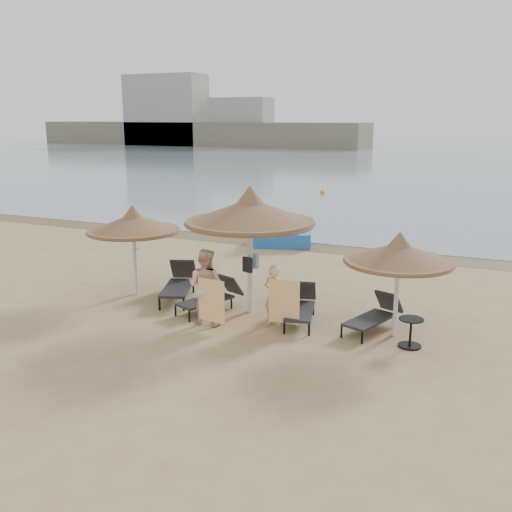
{
  "coord_description": "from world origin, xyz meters",
  "views": [
    {
      "loc": [
        6.27,
        -11.23,
        4.94
      ],
      "look_at": [
        0.7,
        1.2,
        1.6
      ],
      "focal_mm": 40.0,
      "sensor_mm": 36.0,
      "label": 1
    }
  ],
  "objects_px": {
    "lounger_near_right": "(301,305)",
    "side_table": "(410,333)",
    "palapa_center": "(250,212)",
    "lounger_far_right": "(375,314)",
    "palapa_right": "(399,253)",
    "palapa_left": "(133,224)",
    "person_right": "(274,291)",
    "lounger_far_left": "(179,282)",
    "lounger_near_left": "(213,296)",
    "pedal_boat": "(281,236)",
    "person_left": "(205,280)"
  },
  "relations": [
    {
      "from": "palapa_center",
      "to": "lounger_far_right",
      "type": "height_order",
      "value": "palapa_center"
    },
    {
      "from": "lounger_near_left",
      "to": "lounger_near_right",
      "type": "relative_size",
      "value": 0.98
    },
    {
      "from": "palapa_left",
      "to": "person_right",
      "type": "bearing_deg",
      "value": -9.5
    },
    {
      "from": "lounger_near_right",
      "to": "person_left",
      "type": "distance_m",
      "value": 2.46
    },
    {
      "from": "lounger_near_left",
      "to": "person_left",
      "type": "relative_size",
      "value": 0.9
    },
    {
      "from": "palapa_right",
      "to": "person_right",
      "type": "xyz_separation_m",
      "value": [
        -2.78,
        -0.58,
        -1.07
      ]
    },
    {
      "from": "pedal_boat",
      "to": "person_right",
      "type": "bearing_deg",
      "value": -87.47
    },
    {
      "from": "lounger_near_left",
      "to": "lounger_far_left",
      "type": "bearing_deg",
      "value": 178.7
    },
    {
      "from": "pedal_boat",
      "to": "lounger_far_left",
      "type": "bearing_deg",
      "value": -109.46
    },
    {
      "from": "lounger_near_left",
      "to": "pedal_boat",
      "type": "relative_size",
      "value": 0.77
    },
    {
      "from": "lounger_far_left",
      "to": "lounger_near_right",
      "type": "height_order",
      "value": "lounger_far_left"
    },
    {
      "from": "lounger_far_right",
      "to": "person_right",
      "type": "height_order",
      "value": "person_right"
    },
    {
      "from": "palapa_center",
      "to": "lounger_far_right",
      "type": "relative_size",
      "value": 1.72
    },
    {
      "from": "person_left",
      "to": "pedal_boat",
      "type": "distance_m",
      "value": 8.94
    },
    {
      "from": "palapa_left",
      "to": "palapa_right",
      "type": "height_order",
      "value": "palapa_left"
    },
    {
      "from": "lounger_far_left",
      "to": "lounger_near_right",
      "type": "distance_m",
      "value": 3.75
    },
    {
      "from": "lounger_near_right",
      "to": "person_left",
      "type": "xyz_separation_m",
      "value": [
        -2.05,
        -1.16,
        0.7
      ]
    },
    {
      "from": "lounger_near_right",
      "to": "person_right",
      "type": "xyz_separation_m",
      "value": [
        -0.44,
        -0.67,
        0.5
      ]
    },
    {
      "from": "pedal_boat",
      "to": "palapa_left",
      "type": "bearing_deg",
      "value": -119.02
    },
    {
      "from": "lounger_near_left",
      "to": "pedal_boat",
      "type": "bearing_deg",
      "value": 119.86
    },
    {
      "from": "palapa_center",
      "to": "lounger_far_right",
      "type": "distance_m",
      "value": 3.94
    },
    {
      "from": "side_table",
      "to": "pedal_boat",
      "type": "relative_size",
      "value": 0.25
    },
    {
      "from": "palapa_left",
      "to": "lounger_far_left",
      "type": "distance_m",
      "value": 2.08
    },
    {
      "from": "palapa_right",
      "to": "lounger_far_right",
      "type": "bearing_deg",
      "value": 157.51
    },
    {
      "from": "side_table",
      "to": "person_right",
      "type": "bearing_deg",
      "value": -179.23
    },
    {
      "from": "palapa_center",
      "to": "person_left",
      "type": "bearing_deg",
      "value": -117.94
    },
    {
      "from": "lounger_near_right",
      "to": "side_table",
      "type": "xyz_separation_m",
      "value": [
        2.78,
        -0.63,
        -0.08
      ]
    },
    {
      "from": "person_left",
      "to": "side_table",
      "type": "bearing_deg",
      "value": -173.21
    },
    {
      "from": "lounger_near_right",
      "to": "lounger_far_right",
      "type": "bearing_deg",
      "value": -11.05
    },
    {
      "from": "side_table",
      "to": "person_left",
      "type": "relative_size",
      "value": 0.3
    },
    {
      "from": "lounger_far_left",
      "to": "side_table",
      "type": "height_order",
      "value": "lounger_far_left"
    },
    {
      "from": "palapa_center",
      "to": "lounger_near_left",
      "type": "bearing_deg",
      "value": -164.19
    },
    {
      "from": "lounger_near_left",
      "to": "person_right",
      "type": "xyz_separation_m",
      "value": [
        1.92,
        -0.45,
        0.51
      ]
    },
    {
      "from": "palapa_left",
      "to": "lounger_near_left",
      "type": "height_order",
      "value": "palapa_left"
    },
    {
      "from": "lounger_far_left",
      "to": "palapa_center",
      "type": "bearing_deg",
      "value": -28.57
    },
    {
      "from": "palapa_left",
      "to": "person_right",
      "type": "height_order",
      "value": "palapa_left"
    },
    {
      "from": "lounger_far_right",
      "to": "pedal_boat",
      "type": "xyz_separation_m",
      "value": [
        -5.39,
        7.51,
        0.02
      ]
    },
    {
      "from": "palapa_right",
      "to": "pedal_boat",
      "type": "xyz_separation_m",
      "value": [
        -5.89,
        7.71,
        -1.57
      ]
    },
    {
      "from": "palapa_right",
      "to": "lounger_near_left",
      "type": "distance_m",
      "value": 4.95
    },
    {
      "from": "palapa_left",
      "to": "side_table",
      "type": "height_order",
      "value": "palapa_left"
    },
    {
      "from": "lounger_far_left",
      "to": "lounger_near_left",
      "type": "bearing_deg",
      "value": -43.71
    },
    {
      "from": "lounger_far_right",
      "to": "lounger_near_left",
      "type": "bearing_deg",
      "value": -156.75
    },
    {
      "from": "lounger_near_left",
      "to": "lounger_far_right",
      "type": "bearing_deg",
      "value": 25.75
    },
    {
      "from": "palapa_left",
      "to": "palapa_right",
      "type": "relative_size",
      "value": 1.05
    },
    {
      "from": "lounger_near_left",
      "to": "palapa_center",
      "type": "bearing_deg",
      "value": 37.0
    },
    {
      "from": "palapa_left",
      "to": "lounger_near_left",
      "type": "relative_size",
      "value": 1.32
    },
    {
      "from": "palapa_left",
      "to": "lounger_near_left",
      "type": "distance_m",
      "value": 3.15
    },
    {
      "from": "lounger_near_right",
      "to": "person_right",
      "type": "relative_size",
      "value": 1.13
    },
    {
      "from": "lounger_far_left",
      "to": "pedal_boat",
      "type": "xyz_separation_m",
      "value": [
        0.18,
        7.27,
        -0.04
      ]
    },
    {
      "from": "palapa_right",
      "to": "pedal_boat",
      "type": "relative_size",
      "value": 0.97
    }
  ]
}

